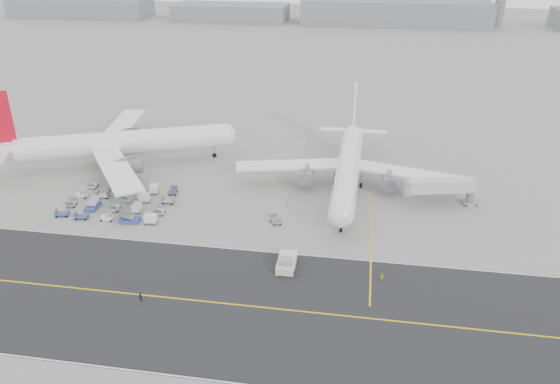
% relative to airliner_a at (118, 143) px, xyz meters
% --- Properties ---
extents(ground, '(700.00, 700.00, 0.00)m').
position_rel_airliner_a_xyz_m(ground, '(31.29, -31.27, -5.76)').
color(ground, gray).
rests_on(ground, ground).
extents(taxiway, '(220.00, 59.00, 0.03)m').
position_rel_airliner_a_xyz_m(taxiway, '(36.31, -49.25, -5.75)').
color(taxiway, '#262628').
rests_on(taxiway, ground).
extents(horizon_buildings, '(520.00, 28.00, 28.00)m').
position_rel_airliner_a_xyz_m(horizon_buildings, '(61.29, 228.73, -5.76)').
color(horizon_buildings, gray).
rests_on(horizon_buildings, ground).
extents(airliner_a, '(55.09, 53.99, 19.98)m').
position_rel_airliner_a_xyz_m(airliner_a, '(0.00, 0.00, 0.00)').
color(airliner_a, white).
rests_on(airliner_a, ground).
extents(airliner_b, '(50.74, 51.30, 17.70)m').
position_rel_airliner_a_xyz_m(airliner_b, '(55.59, -3.64, -0.65)').
color(airliner_b, white).
rests_on(airliner_b, ground).
extents(pushback_tug, '(3.11, 8.28, 2.37)m').
position_rel_airliner_a_xyz_m(pushback_tug, '(47.01, -37.72, -4.78)').
color(pushback_tug, beige).
rests_on(pushback_tug, ground).
extents(jet_bridge, '(16.13, 6.57, 6.02)m').
position_rel_airliner_a_xyz_m(jet_bridge, '(74.81, -9.64, -1.56)').
color(jet_bridge, gray).
rests_on(jet_bridge, ground).
extents(gse_cluster, '(28.62, 23.63, 1.98)m').
position_rel_airliner_a_xyz_m(gse_cluster, '(8.90, -20.25, -5.76)').
color(gse_cluster, '#97979C').
rests_on(gse_cluster, ground).
extents(stray_dolly, '(2.62, 3.04, 1.60)m').
position_rel_airliner_a_xyz_m(stray_dolly, '(42.52, -22.68, -5.76)').
color(stray_dolly, silver).
rests_on(stray_dolly, ground).
extents(ground_crew_a, '(0.67, 0.51, 1.63)m').
position_rel_airliner_a_xyz_m(ground_crew_a, '(25.97, -50.74, -4.94)').
color(ground_crew_a, black).
rests_on(ground_crew_a, ground).
extents(ground_crew_b, '(1.01, 0.91, 1.69)m').
position_rel_airliner_a_xyz_m(ground_crew_b, '(63.08, -39.34, -4.91)').
color(ground_crew_b, '#A2BF16').
rests_on(ground_crew_b, ground).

